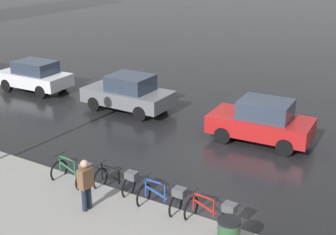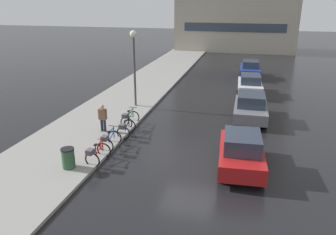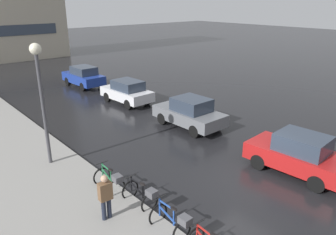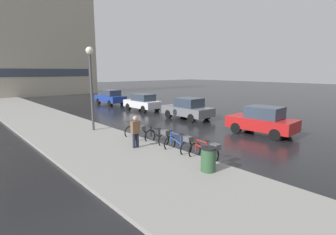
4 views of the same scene
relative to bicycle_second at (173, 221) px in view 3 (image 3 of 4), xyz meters
The scene contains 10 objects.
ground_plane 3.85m from the bicycle_second, ahead, with size 140.00×140.00×0.00m, color black.
bicycle_second is the anchor object (origin of this frame).
bicycle_third 1.71m from the bicycle_second, 84.38° to the left, with size 0.76×1.37×0.93m.
bicycle_farthest 3.12m from the bicycle_second, 93.02° to the left, with size 0.77×1.41×0.98m.
car_red 6.20m from the bicycle_second, ahead, with size 2.03×3.89×1.65m.
car_grey 8.78m from the bicycle_second, 42.36° to the left, with size 1.93×4.00×1.63m.
car_white 13.32m from the bicycle_second, 61.40° to the left, with size 1.91×3.80×1.55m.
car_blue 18.72m from the bicycle_second, 70.35° to the left, with size 1.85×3.99×1.61m.
pedestrian 2.16m from the bicycle_second, 122.21° to the left, with size 0.42×0.27×1.64m.
streetlamp 7.28m from the bicycle_second, 98.49° to the left, with size 0.44×0.44×5.03m.
Camera 3 is at (-9.06, -6.13, 6.53)m, focal length 35.00 mm.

